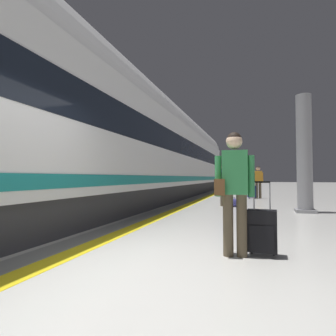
# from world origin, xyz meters

# --- Properties ---
(ground_plane) EXTENTS (120.00, 120.00, 0.00)m
(ground_plane) POSITION_xyz_m (0.00, 0.00, 0.00)
(ground_plane) COLOR silver
(safety_line_strip) EXTENTS (0.36, 80.00, 0.01)m
(safety_line_strip) POSITION_xyz_m (-0.92, 10.00, 0.00)
(safety_line_strip) COLOR yellow
(safety_line_strip) RESTS_ON ground
(tactile_edge_band) EXTENTS (0.60, 80.00, 0.01)m
(tactile_edge_band) POSITION_xyz_m (-1.24, 10.00, 0.00)
(tactile_edge_band) COLOR slate
(tactile_edge_band) RESTS_ON ground
(high_speed_train) EXTENTS (2.94, 28.80, 4.97)m
(high_speed_train) POSITION_xyz_m (-3.01, 8.33, 2.50)
(high_speed_train) COLOR #38383D
(high_speed_train) RESTS_ON ground
(traveller_foreground) EXTENTS (0.54, 0.31, 1.68)m
(traveller_foreground) POSITION_xyz_m (1.24, 0.66, 0.97)
(traveller_foreground) COLOR brown
(traveller_foreground) RESTS_ON ground
(rolling_suitcase_foreground) EXTENTS (0.39, 0.26, 1.01)m
(rolling_suitcase_foreground) POSITION_xyz_m (1.61, 0.79, 0.34)
(rolling_suitcase_foreground) COLOR black
(rolling_suitcase_foreground) RESTS_ON ground
(passenger_near) EXTENTS (0.46, 0.37, 1.56)m
(passenger_near) POSITION_xyz_m (0.46, 6.90, 0.92)
(passenger_near) COLOR brown
(passenger_near) RESTS_ON ground
(duffel_bag_near) EXTENTS (0.44, 0.26, 0.36)m
(duffel_bag_near) POSITION_xyz_m (0.77, 6.75, 0.15)
(duffel_bag_near) COLOR navy
(duffel_bag_near) RESTS_ON ground
(passenger_mid) EXTENTS (0.49, 0.29, 1.63)m
(passenger_mid) POSITION_xyz_m (1.72, 11.05, 0.95)
(passenger_mid) COLOR brown
(passenger_mid) RESTS_ON ground
(suitcase_mid) EXTENTS (0.43, 0.33, 1.03)m
(suitcase_mid) POSITION_xyz_m (1.40, 10.71, 0.35)
(suitcase_mid) COLOR #19234C
(suitcase_mid) RESTS_ON ground
(passenger_far) EXTENTS (0.52, 0.37, 1.69)m
(passenger_far) POSITION_xyz_m (0.81, 19.74, 1.00)
(passenger_far) COLOR #383842
(passenger_far) RESTS_ON ground
(duffel_bag_far) EXTENTS (0.44, 0.26, 0.36)m
(duffel_bag_far) POSITION_xyz_m (0.49, 19.42, 0.15)
(duffel_bag_far) COLOR navy
(duffel_bag_far) RESTS_ON ground
(platform_pillar) EXTENTS (0.56, 0.56, 3.60)m
(platform_pillar) POSITION_xyz_m (2.98, 5.85, 1.72)
(platform_pillar) COLOR gray
(platform_pillar) RESTS_ON ground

